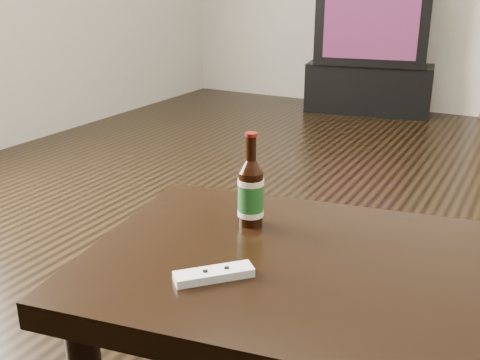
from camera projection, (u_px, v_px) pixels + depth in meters
The scene contains 6 objects.
floor at pixel (356, 297), 1.92m from camera, with size 5.00×6.00×0.01m, color black.
tv_stand at pixel (369, 87), 4.53m from camera, with size 0.96×0.48×0.39m, color black.
tv at pixel (374, 22), 4.35m from camera, with size 0.91×0.66×0.63m.
coffee_table at pixel (356, 292), 1.20m from camera, with size 1.28×0.88×0.44m.
beer_bottle at pixel (251, 193), 1.37m from camera, with size 0.08×0.08×0.23m.
remote at pixel (214, 274), 1.14m from camera, with size 0.14×0.15×0.02m.
Camera 1 is at (0.45, -1.65, 1.02)m, focal length 42.00 mm.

